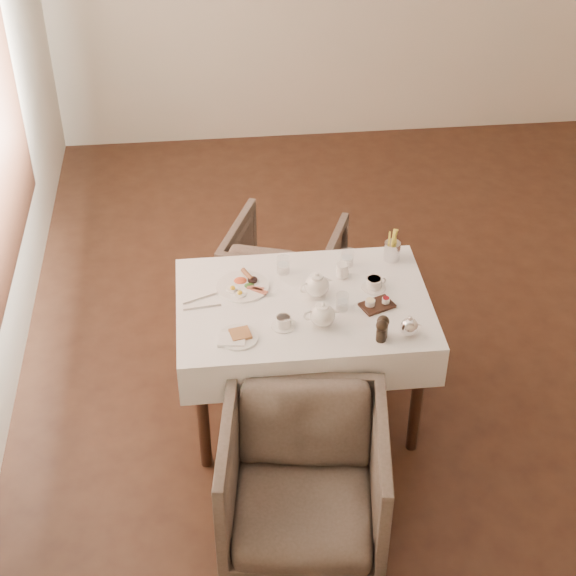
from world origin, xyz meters
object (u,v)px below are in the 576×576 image
(breakfast_plate, at_px, (243,285))
(teapot_centre, at_px, (317,284))
(table, at_px, (303,320))
(armchair_far, at_px, (284,270))
(armchair_near, at_px, (304,479))

(breakfast_plate, xyz_separation_m, teapot_centre, (0.37, -0.11, 0.06))
(teapot_centre, bearing_deg, table, -163.40)
(table, height_order, breakfast_plate, breakfast_plate)
(armchair_far, height_order, teapot_centre, teapot_centre)
(armchair_far, bearing_deg, breakfast_plate, 91.26)
(table, bearing_deg, breakfast_plate, 152.16)
(breakfast_plate, relative_size, teapot_centre, 1.55)
(table, relative_size, armchair_near, 1.67)
(armchair_near, height_order, armchair_far, armchair_near)
(table, height_order, teapot_centre, teapot_centre)
(armchair_near, height_order, teapot_centre, teapot_centre)
(armchair_far, bearing_deg, armchair_near, 109.55)
(teapot_centre, bearing_deg, breakfast_plate, 147.02)
(teapot_centre, bearing_deg, armchair_near, -117.30)
(armchair_far, height_order, breakfast_plate, breakfast_plate)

